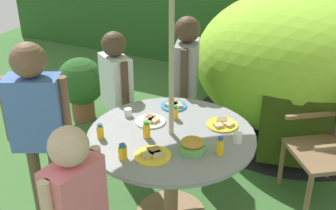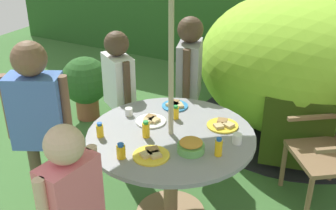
{
  "view_description": "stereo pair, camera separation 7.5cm",
  "coord_description": "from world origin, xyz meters",
  "px_view_note": "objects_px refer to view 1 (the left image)",
  "views": [
    {
      "loc": [
        1.09,
        -2.26,
        2.19
      ],
      "look_at": [
        -0.06,
        0.07,
        0.91
      ],
      "focal_mm": 44.0,
      "sensor_mm": 36.0,
      "label": 1
    },
    {
      "loc": [
        1.15,
        -2.23,
        2.19
      ],
      "look_at": [
        -0.06,
        0.07,
        0.91
      ],
      "focal_mm": 44.0,
      "sensor_mm": 36.0,
      "label": 2
    }
  ],
  "objects_px": {
    "child_in_blue_shirt": "(36,113)",
    "garden_table": "(171,154)",
    "plate_front_edge": "(150,121)",
    "cup_far": "(128,112)",
    "juice_bottle_near_left": "(175,112)",
    "plate_far_right": "(153,155)",
    "cup_near": "(238,138)",
    "snack_bowl": "(192,146)",
    "plate_near_right": "(174,105)",
    "child_in_white_shirt": "(116,82)",
    "juice_bottle_center_front": "(123,152)",
    "juice_bottle_far_left": "(220,146)",
    "juice_bottle_center_back": "(100,131)",
    "potted_plant": "(81,84)",
    "juice_bottle_mid_left": "(146,130)",
    "child_in_pink_shirt": "(75,201)",
    "dome_tent": "(297,62)",
    "plate_back_edge": "(222,124)",
    "child_in_grey_shirt": "(187,70)"
  },
  "relations": [
    {
      "from": "plate_front_edge",
      "to": "cup_far",
      "type": "distance_m",
      "value": 0.2
    },
    {
      "from": "cup_near",
      "to": "cup_far",
      "type": "bearing_deg",
      "value": 179.71
    },
    {
      "from": "plate_near_right",
      "to": "cup_near",
      "type": "distance_m",
      "value": 0.69
    },
    {
      "from": "dome_tent",
      "to": "juice_bottle_near_left",
      "type": "height_order",
      "value": "dome_tent"
    },
    {
      "from": "juice_bottle_center_back",
      "to": "juice_bottle_mid_left",
      "type": "bearing_deg",
      "value": 27.49
    },
    {
      "from": "plate_front_edge",
      "to": "juice_bottle_center_front",
      "type": "relative_size",
      "value": 2.15
    },
    {
      "from": "juice_bottle_near_left",
      "to": "potted_plant",
      "type": "bearing_deg",
      "value": 152.14
    },
    {
      "from": "child_in_grey_shirt",
      "to": "child_in_white_shirt",
      "type": "relative_size",
      "value": 1.07
    },
    {
      "from": "juice_bottle_near_left",
      "to": "cup_far",
      "type": "distance_m",
      "value": 0.36
    },
    {
      "from": "plate_far_right",
      "to": "cup_far",
      "type": "distance_m",
      "value": 0.6
    },
    {
      "from": "plate_far_right",
      "to": "plate_near_right",
      "type": "relative_size",
      "value": 1.15
    },
    {
      "from": "juice_bottle_near_left",
      "to": "juice_bottle_center_front",
      "type": "relative_size",
      "value": 1.01
    },
    {
      "from": "cup_near",
      "to": "potted_plant",
      "type": "bearing_deg",
      "value": 155.62
    },
    {
      "from": "juice_bottle_far_left",
      "to": "child_in_white_shirt",
      "type": "bearing_deg",
      "value": 153.0
    },
    {
      "from": "juice_bottle_far_left",
      "to": "child_in_pink_shirt",
      "type": "bearing_deg",
      "value": -121.6
    },
    {
      "from": "plate_far_right",
      "to": "juice_bottle_near_left",
      "type": "relative_size",
      "value": 2.24
    },
    {
      "from": "plate_near_right",
      "to": "child_in_white_shirt",
      "type": "bearing_deg",
      "value": 170.74
    },
    {
      "from": "plate_front_edge",
      "to": "plate_far_right",
      "type": "relative_size",
      "value": 0.95
    },
    {
      "from": "potted_plant",
      "to": "plate_back_edge",
      "type": "relative_size",
      "value": 3.1
    },
    {
      "from": "plate_far_right",
      "to": "juice_bottle_center_front",
      "type": "bearing_deg",
      "value": -146.53
    },
    {
      "from": "dome_tent",
      "to": "potted_plant",
      "type": "xyz_separation_m",
      "value": [
        -2.1,
        -0.89,
        -0.3
      ]
    },
    {
      "from": "plate_back_edge",
      "to": "cup_far",
      "type": "bearing_deg",
      "value": -166.1
    },
    {
      "from": "plate_back_edge",
      "to": "juice_bottle_far_left",
      "type": "height_order",
      "value": "juice_bottle_far_left"
    },
    {
      "from": "child_in_pink_shirt",
      "to": "cup_near",
      "type": "xyz_separation_m",
      "value": [
        0.57,
        1.02,
        -0.01
      ]
    },
    {
      "from": "child_in_blue_shirt",
      "to": "juice_bottle_center_front",
      "type": "bearing_deg",
      "value": -27.06
    },
    {
      "from": "snack_bowl",
      "to": "cup_far",
      "type": "bearing_deg",
      "value": 159.05
    },
    {
      "from": "plate_back_edge",
      "to": "juice_bottle_far_left",
      "type": "xyz_separation_m",
      "value": [
        0.11,
        -0.37,
        0.05
      ]
    },
    {
      "from": "plate_far_right",
      "to": "child_in_grey_shirt",
      "type": "bearing_deg",
      "value": 104.07
    },
    {
      "from": "dome_tent",
      "to": "snack_bowl",
      "type": "bearing_deg",
      "value": -109.49
    },
    {
      "from": "child_in_grey_shirt",
      "to": "plate_front_edge",
      "type": "bearing_deg",
      "value": -12.41
    },
    {
      "from": "child_in_white_shirt",
      "to": "juice_bottle_mid_left",
      "type": "relative_size",
      "value": 10.2
    },
    {
      "from": "child_in_pink_shirt",
      "to": "juice_bottle_mid_left",
      "type": "relative_size",
      "value": 10.02
    },
    {
      "from": "plate_front_edge",
      "to": "plate_near_right",
      "type": "xyz_separation_m",
      "value": [
        0.04,
        0.31,
        0.0
      ]
    },
    {
      "from": "child_in_white_shirt",
      "to": "cup_near",
      "type": "bearing_deg",
      "value": 14.49
    },
    {
      "from": "juice_bottle_near_left",
      "to": "plate_far_right",
      "type": "bearing_deg",
      "value": -79.84
    },
    {
      "from": "juice_bottle_center_back",
      "to": "cup_near",
      "type": "xyz_separation_m",
      "value": [
        0.87,
        0.36,
        -0.01
      ]
    },
    {
      "from": "cup_far",
      "to": "cup_near",
      "type": "bearing_deg",
      "value": -0.29
    },
    {
      "from": "snack_bowl",
      "to": "juice_bottle_far_left",
      "type": "bearing_deg",
      "value": 13.82
    },
    {
      "from": "child_in_white_shirt",
      "to": "snack_bowl",
      "type": "height_order",
      "value": "child_in_white_shirt"
    },
    {
      "from": "child_in_blue_shirt",
      "to": "garden_table",
      "type": "bearing_deg",
      "value": 0.0
    },
    {
      "from": "juice_bottle_mid_left",
      "to": "cup_far",
      "type": "height_order",
      "value": "juice_bottle_mid_left"
    },
    {
      "from": "potted_plant",
      "to": "juice_bottle_near_left",
      "type": "xyz_separation_m",
      "value": [
        1.51,
        -0.8,
        0.36
      ]
    },
    {
      "from": "juice_bottle_center_front",
      "to": "plate_far_right",
      "type": "bearing_deg",
      "value": 33.47
    },
    {
      "from": "child_in_white_shirt",
      "to": "snack_bowl",
      "type": "distance_m",
      "value": 1.18
    },
    {
      "from": "potted_plant",
      "to": "child_in_blue_shirt",
      "type": "relative_size",
      "value": 0.51
    },
    {
      "from": "potted_plant",
      "to": "child_in_pink_shirt",
      "type": "height_order",
      "value": "child_in_pink_shirt"
    },
    {
      "from": "juice_bottle_near_left",
      "to": "juice_bottle_mid_left",
      "type": "relative_size",
      "value": 0.87
    },
    {
      "from": "juice_bottle_near_left",
      "to": "cup_near",
      "type": "distance_m",
      "value": 0.54
    },
    {
      "from": "potted_plant",
      "to": "dome_tent",
      "type": "bearing_deg",
      "value": 23.07
    },
    {
      "from": "dome_tent",
      "to": "juice_bottle_center_back",
      "type": "height_order",
      "value": "dome_tent"
    }
  ]
}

